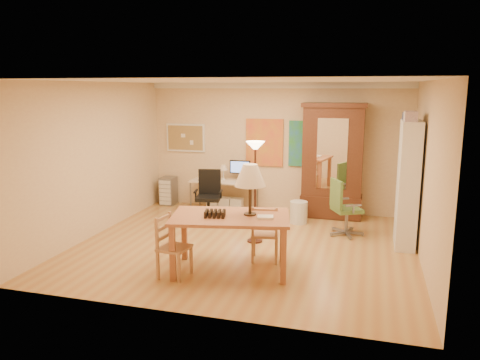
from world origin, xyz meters
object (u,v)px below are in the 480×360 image
(dining_table, at_px, (238,204))
(computer_desk, at_px, (226,192))
(office_chair_black, at_px, (209,207))
(armoire, at_px, (332,168))
(office_chair_green, at_px, (345,220))
(bookshelf, at_px, (408,185))

(dining_table, xyz_separation_m, computer_desk, (-1.19, 3.21, -0.59))
(dining_table, height_order, office_chair_black, dining_table)
(dining_table, distance_m, armoire, 3.46)
(office_chair_black, height_order, office_chair_green, office_chair_green)
(office_chair_green, bearing_deg, office_chair_black, 175.06)
(office_chair_black, relative_size, bookshelf, 0.48)
(computer_desk, relative_size, office_chair_green, 1.40)
(office_chair_green, bearing_deg, armoire, 105.91)
(dining_table, xyz_separation_m, office_chair_black, (-1.27, 2.34, -0.71))
(office_chair_black, bearing_deg, bookshelf, -8.00)
(dining_table, xyz_separation_m, office_chair_green, (1.38, 2.11, -0.71))
(armoire, xyz_separation_m, bookshelf, (1.34, -1.47, 0.03))
(computer_desk, relative_size, armoire, 0.62)
(office_chair_green, xyz_separation_m, bookshelf, (1.00, -0.28, 0.76))
(computer_desk, bearing_deg, office_chair_green, -23.27)
(dining_table, distance_m, computer_desk, 3.48)
(office_chair_black, relative_size, armoire, 0.44)
(bookshelf, bearing_deg, computer_desk, 158.73)
(armoire, bearing_deg, computer_desk, -177.78)
(office_chair_black, bearing_deg, computer_desk, 84.63)
(computer_desk, distance_m, office_chair_black, 0.89)
(office_chair_green, distance_m, bookshelf, 1.29)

